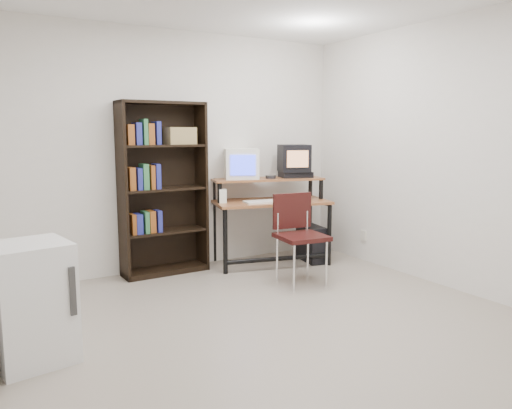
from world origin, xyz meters
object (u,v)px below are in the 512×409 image
crt_tv (294,158)px  school_chair (298,228)px  crt_monitor (241,164)px  computer_desk (270,203)px  bookshelf (162,187)px  mini_fridge (32,303)px  pc_tower (311,243)px

crt_tv → school_chair: (-0.50, -0.81, -0.65)m
crt_monitor → crt_tv: 0.64m
computer_desk → school_chair: size_ratio=1.57×
crt_tv → school_chair: bearing=-101.9°
computer_desk → crt_monitor: crt_monitor is taller
crt_tv → crt_monitor: bearing=-177.2°
bookshelf → computer_desk: bearing=-12.4°
computer_desk → crt_tv: crt_tv is taller
mini_fridge → pc_tower: bearing=11.0°
computer_desk → bookshelf: bookshelf is taller
computer_desk → bookshelf: bearing=-177.4°
crt_monitor → school_chair: bearing=-61.9°
pc_tower → school_chair: size_ratio=0.50×
pc_tower → computer_desk: bearing=168.7°
crt_monitor → bookshelf: 0.98m
computer_desk → crt_tv: bearing=19.0°
computer_desk → bookshelf: 1.26m
crt_monitor → mini_fridge: (-2.44, -1.58, -0.75)m
computer_desk → school_chair: (-0.16, -0.78, -0.14)m
crt_tv → bookshelf: 1.60m
computer_desk → pc_tower: (0.46, -0.18, -0.49)m
computer_desk → pc_tower: 0.70m
crt_tv → mini_fridge: crt_tv is taller
computer_desk → school_chair: computer_desk is taller
school_chair → bookshelf: (-1.06, 1.01, 0.38)m
school_chair → bookshelf: bearing=142.3°
computer_desk → crt_monitor: 0.57m
computer_desk → school_chair: 0.81m
crt_tv → pc_tower: 1.03m
crt_monitor → mini_fridge: 3.00m
crt_tv → mini_fridge: (-3.05, -1.39, -0.81)m
crt_monitor → bookshelf: size_ratio=0.27×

